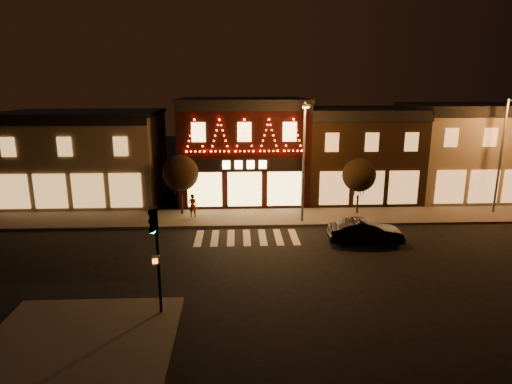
{
  "coord_description": "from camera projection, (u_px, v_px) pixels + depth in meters",
  "views": [
    {
      "loc": [
        -0.59,
        -21.62,
        9.33
      ],
      "look_at": [
        0.58,
        4.0,
        2.95
      ],
      "focal_mm": 30.25,
      "sensor_mm": 36.0,
      "label": 1
    }
  ],
  "objects": [
    {
      "name": "sidewalk_far",
      "position": [
        273.0,
        217.0,
        31.07
      ],
      "size": [
        44.0,
        4.0,
        0.15
      ],
      "primitive_type": "cube",
      "color": "#47423D",
      "rests_on": "ground"
    },
    {
      "name": "building_right_b",
      "position": [
        461.0,
        150.0,
        36.68
      ],
      "size": [
        9.2,
        8.28,
        7.8
      ],
      "color": "#7A6E56",
      "rests_on": "ground"
    },
    {
      "name": "building_pulp",
      "position": [
        244.0,
        149.0,
        35.78
      ],
      "size": [
        10.2,
        8.34,
        8.3
      ],
      "color": "black",
      "rests_on": "ground"
    },
    {
      "name": "traffic_signal_near",
      "position": [
        156.0,
        240.0,
        17.05
      ],
      "size": [
        0.37,
        0.48,
        4.59
      ],
      "rotation": [
        0.0,
        0.0,
        0.21
      ],
      "color": "black",
      "rests_on": "sidewalk_near"
    },
    {
      "name": "streetlamp_mid",
      "position": [
        304.0,
        153.0,
        28.66
      ],
      "size": [
        0.56,
        1.86,
        8.1
      ],
      "rotation": [
        0.0,
        0.0,
        0.13
      ],
      "color": "#59595E",
      "rests_on": "sidewalk_far"
    },
    {
      "name": "building_left",
      "position": [
        85.0,
        156.0,
        35.34
      ],
      "size": [
        12.2,
        8.28,
        7.3
      ],
      "color": "#7A6E56",
      "rests_on": "ground"
    },
    {
      "name": "building_right_a",
      "position": [
        356.0,
        153.0,
        36.32
      ],
      "size": [
        9.2,
        8.28,
        7.5
      ],
      "color": "#2F1F10",
      "rests_on": "ground"
    },
    {
      "name": "pedestrian",
      "position": [
        193.0,
        206.0,
        30.65
      ],
      "size": [
        0.66,
        0.48,
        1.69
      ],
      "primitive_type": "imported",
      "rotation": [
        0.0,
        0.0,
        3.01
      ],
      "color": "gray",
      "rests_on": "sidewalk_far"
    },
    {
      "name": "ground",
      "position": [
        249.0,
        263.0,
        23.24
      ],
      "size": [
        120.0,
        120.0,
        0.0
      ],
      "primitive_type": "plane",
      "color": "black",
      "rests_on": "ground"
    },
    {
      "name": "dark_sedan",
      "position": [
        365.0,
        232.0,
        25.97
      ],
      "size": [
        4.5,
        1.75,
        1.46
      ],
      "primitive_type": "imported",
      "rotation": [
        0.0,
        0.0,
        1.52
      ],
      "color": "black",
      "rests_on": "ground"
    },
    {
      "name": "tree_right",
      "position": [
        359.0,
        175.0,
        31.21
      ],
      "size": [
        2.42,
        2.42,
        4.05
      ],
      "rotation": [
        0.0,
        0.0,
        0.2
      ],
      "color": "black",
      "rests_on": "sidewalk_far"
    },
    {
      "name": "tree_left",
      "position": [
        181.0,
        173.0,
        30.96
      ],
      "size": [
        2.59,
        2.59,
        4.32
      ],
      "rotation": [
        0.0,
        0.0,
        -0.17
      ],
      "color": "black",
      "rests_on": "sidewalk_far"
    },
    {
      "name": "streetlamp_right",
      "position": [
        504.0,
        148.0,
        30.71
      ],
      "size": [
        0.54,
        1.89,
        8.26
      ],
      "rotation": [
        0.0,
        0.0,
        -0.08
      ],
      "color": "#59595E",
      "rests_on": "sidewalk_far"
    },
    {
      "name": "sidewalk_near",
      "position": [
        76.0,
        347.0,
        15.66
      ],
      "size": [
        7.0,
        7.0,
        0.15
      ],
      "primitive_type": "cube",
      "color": "#47423D",
      "rests_on": "ground"
    }
  ]
}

